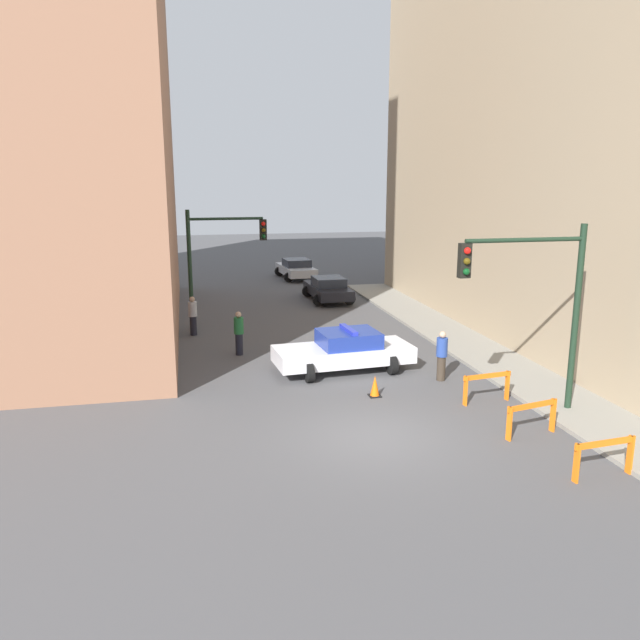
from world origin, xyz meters
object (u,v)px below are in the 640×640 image
at_px(parked_car_mid, 296,268).
at_px(pedestrian_sidewalk, 442,355).
at_px(traffic_light_far, 215,252).
at_px(barrier_mid, 532,413).
at_px(police_car, 345,351).
at_px(pedestrian_corner, 193,315).
at_px(pedestrian_crossing, 239,333).
at_px(traffic_cone, 375,386).
at_px(parked_car_near, 328,288).
at_px(barrier_front, 604,452).
at_px(traffic_light_near, 540,291).
at_px(barrier_back, 487,383).

height_order(parked_car_mid, pedestrian_sidewalk, pedestrian_sidewalk).
distance_m(traffic_light_far, barrier_mid, 15.74).
xyz_separation_m(police_car, pedestrian_corner, (-5.00, 6.22, 0.14)).
distance_m(pedestrian_crossing, barrier_mid, 11.38).
relative_size(pedestrian_crossing, traffic_cone, 2.53).
bearing_deg(police_car, parked_car_near, -14.94).
bearing_deg(barrier_front, parked_car_mid, 93.37).
height_order(traffic_light_far, barrier_mid, traffic_light_far).
bearing_deg(barrier_front, pedestrian_sidewalk, 96.30).
height_order(pedestrian_sidewalk, barrier_mid, pedestrian_sidewalk).
xyz_separation_m(pedestrian_corner, pedestrian_sidewalk, (7.85, -7.89, 0.00)).
bearing_deg(barrier_mid, traffic_cone, 129.39).
relative_size(police_car, parked_car_mid, 1.09).
distance_m(police_car, pedestrian_sidewalk, 3.31).
bearing_deg(pedestrian_sidewalk, parked_car_near, 45.76).
bearing_deg(police_car, traffic_light_near, -145.66).
relative_size(traffic_light_far, pedestrian_corner, 3.13).
relative_size(parked_car_near, barrier_back, 2.72).
xyz_separation_m(police_car, pedestrian_crossing, (-3.37, 2.78, 0.14)).
height_order(parked_car_mid, barrier_front, parked_car_mid).
distance_m(traffic_light_far, pedestrian_sidewalk, 11.50).
relative_size(traffic_light_near, pedestrian_corner, 3.13).
distance_m(pedestrian_corner, barrier_back, 13.13).
distance_m(traffic_light_near, pedestrian_sidewalk, 4.50).
xyz_separation_m(police_car, parked_car_near, (2.26, 12.38, -0.05)).
distance_m(traffic_light_far, traffic_cone, 11.25).
bearing_deg(traffic_cone, pedestrian_crossing, 123.52).
height_order(parked_car_mid, barrier_mid, parked_car_mid).
height_order(traffic_light_far, pedestrian_crossing, traffic_light_far).
relative_size(police_car, pedestrian_sidewalk, 2.91).
relative_size(traffic_light_near, barrier_mid, 3.30).
relative_size(traffic_light_near, pedestrian_crossing, 3.13).
bearing_deg(traffic_cone, traffic_light_far, 112.81).
distance_m(parked_car_near, parked_car_mid, 7.94).
height_order(pedestrian_crossing, traffic_cone, pedestrian_crossing).
bearing_deg(pedestrian_sidewalk, traffic_light_near, -116.37).
height_order(traffic_light_near, parked_car_near, traffic_light_near).
height_order(traffic_light_far, barrier_back, traffic_light_far).
xyz_separation_m(barrier_front, barrier_back, (-0.31, 4.93, 0.00)).
bearing_deg(parked_car_mid, pedestrian_crossing, -111.39).
bearing_deg(parked_car_mid, police_car, -99.99).
height_order(pedestrian_corner, barrier_mid, pedestrian_corner).
xyz_separation_m(pedestrian_crossing, pedestrian_sidewalk, (6.22, -4.46, 0.00)).
distance_m(police_car, pedestrian_corner, 7.98).
bearing_deg(traffic_light_near, parked_car_mid, 94.91).
xyz_separation_m(parked_car_near, pedestrian_corner, (-7.27, -6.17, 0.19)).
distance_m(barrier_mid, traffic_cone, 4.82).
height_order(barrier_back, traffic_cone, barrier_back).
bearing_deg(traffic_cone, pedestrian_corner, 120.56).
bearing_deg(traffic_light_near, pedestrian_crossing, 133.56).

